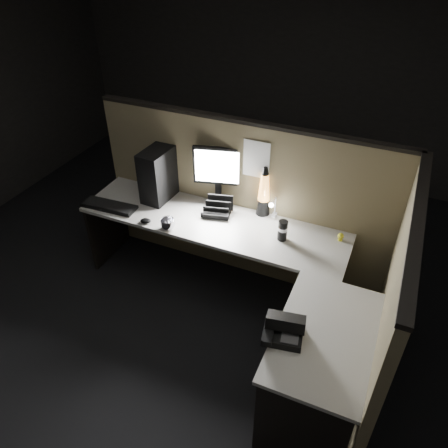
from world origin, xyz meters
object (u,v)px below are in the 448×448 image
at_px(keyboard, 109,206).
at_px(desk_phone, 283,329).
at_px(pc_tower, 162,172).
at_px(lava_lamp, 264,195).
at_px(monitor, 218,171).

height_order(keyboard, desk_phone, desk_phone).
distance_m(pc_tower, keyboard, 0.55).
relative_size(pc_tower, lava_lamp, 1.05).
bearing_deg(keyboard, monitor, 24.39).
xyz_separation_m(lava_lamp, desk_phone, (0.55, -1.19, -0.13)).
xyz_separation_m(keyboard, desk_phone, (1.82, -0.74, 0.04)).
height_order(monitor, lava_lamp, monitor).
xyz_separation_m(pc_tower, desk_phone, (1.49, -1.11, -0.18)).
relative_size(pc_tower, keyboard, 0.96).
bearing_deg(lava_lamp, pc_tower, -175.20).
xyz_separation_m(monitor, keyboard, (-0.85, -0.45, -0.32)).
bearing_deg(desk_phone, pc_tower, 133.32).
relative_size(keyboard, desk_phone, 1.78).
distance_m(pc_tower, lava_lamp, 0.94).
xyz_separation_m(monitor, desk_phone, (0.97, -1.19, -0.27)).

